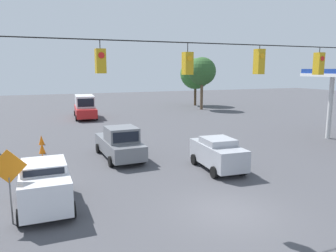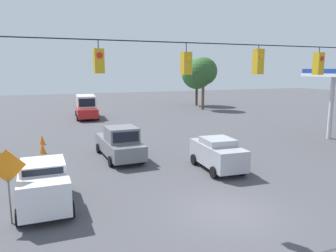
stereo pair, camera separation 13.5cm
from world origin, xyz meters
name	(u,v)px [view 1 (the left image)]	position (x,y,z in m)	size (l,w,h in m)	color
ground_plane	(228,212)	(0.00, 0.00, 0.00)	(140.00, 140.00, 0.00)	#47474C
overhead_signal_span	(227,93)	(-0.12, -0.55, 4.72)	(22.79, 0.38, 7.57)	slate
box_truck_red_withflow_deep	(85,107)	(1.50, -28.87, 1.32)	(2.83, 6.97, 2.64)	red
sedan_silver_crossing_near	(218,153)	(-2.52, -5.12, 0.96)	(2.15, 4.19, 1.83)	#A8AAB2
pickup_truck_grey_withflow_mid	(120,143)	(2.06, -9.58, 0.98)	(2.33, 5.53, 2.12)	slate
sedan_white_parked_shoulder	(45,184)	(6.75, -3.21, 1.03)	(2.09, 4.19, 1.98)	silver
traffic_cone_nearest	(46,197)	(6.74, -3.42, 0.36)	(0.43, 0.43, 0.73)	orange
traffic_cone_second	(42,175)	(6.80, -6.69, 0.36)	(0.43, 0.43, 0.73)	orange
traffic_cone_third	(43,160)	(6.71, -9.72, 0.36)	(0.43, 0.43, 0.73)	orange
traffic_cone_fourth	(42,148)	(6.68, -12.81, 0.36)	(0.43, 0.43, 0.73)	orange
traffic_cone_fifth	(41,140)	(6.66, -15.67, 0.36)	(0.43, 0.43, 0.73)	orange
work_zone_sign	(9,172)	(7.95, -2.13, 1.99)	(1.27, 0.06, 2.84)	slate
tree_horizon_left	(202,71)	(-15.14, -30.94, 5.39)	(3.92, 3.92, 7.39)	brown
tree_horizon_right	(195,74)	(-16.77, -36.18, 4.99)	(4.83, 4.83, 7.42)	#4C3823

